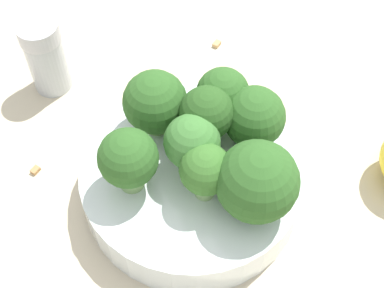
{
  "coord_description": "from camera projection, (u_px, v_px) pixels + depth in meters",
  "views": [
    {
      "loc": [
        0.12,
        0.17,
        0.35
      ],
      "look_at": [
        0.0,
        0.0,
        0.06
      ],
      "focal_mm": 50.0,
      "sensor_mm": 36.0,
      "label": 1
    }
  ],
  "objects": [
    {
      "name": "broccoli_floret_5",
      "position": [
        153.0,
        104.0,
        0.38
      ],
      "size": [
        0.05,
        0.05,
        0.05
      ],
      "color": "#7A9E5B",
      "rests_on": "bowl"
    },
    {
      "name": "broccoli_floret_3",
      "position": [
        192.0,
        146.0,
        0.36
      ],
      "size": [
        0.04,
        0.04,
        0.05
      ],
      "color": "#84AD66",
      "rests_on": "bowl"
    },
    {
      "name": "broccoli_floret_1",
      "position": [
        128.0,
        160.0,
        0.35
      ],
      "size": [
        0.04,
        0.04,
        0.05
      ],
      "color": "#84AD66",
      "rests_on": "bowl"
    },
    {
      "name": "bowl",
      "position": [
        192.0,
        180.0,
        0.39
      ],
      "size": [
        0.16,
        0.16,
        0.03
      ],
      "primitive_type": "cylinder",
      "color": "silver",
      "rests_on": "ground_plane"
    },
    {
      "name": "pepper_shaker",
      "position": [
        46.0,
        56.0,
        0.44
      ],
      "size": [
        0.03,
        0.03,
        0.07
      ],
      "color": "#B2B7BC",
      "rests_on": "ground_plane"
    },
    {
      "name": "almond_crumb_4",
      "position": [
        217.0,
        42.0,
        0.5
      ],
      "size": [
        0.01,
        0.01,
        0.01
      ],
      "primitive_type": "cube",
      "rotation": [
        0.0,
        0.0,
        0.41
      ],
      "color": "tan",
      "rests_on": "ground_plane"
    },
    {
      "name": "broccoli_floret_7",
      "position": [
        207.0,
        114.0,
        0.37
      ],
      "size": [
        0.04,
        0.04,
        0.05
      ],
      "color": "#84AD66",
      "rests_on": "bowl"
    },
    {
      "name": "almond_crumb_2",
      "position": [
        35.0,
        169.0,
        0.42
      ],
      "size": [
        0.01,
        0.01,
        0.01
      ],
      "primitive_type": "cube",
      "rotation": [
        0.0,
        0.0,
        3.51
      ],
      "color": "#AD7F4C",
      "rests_on": "ground_plane"
    },
    {
      "name": "broccoli_floret_6",
      "position": [
        254.0,
        117.0,
        0.37
      ],
      "size": [
        0.04,
        0.04,
        0.05
      ],
      "color": "#84AD66",
      "rests_on": "bowl"
    },
    {
      "name": "broccoli_floret_4",
      "position": [
        257.0,
        182.0,
        0.34
      ],
      "size": [
        0.05,
        0.05,
        0.06
      ],
      "color": "#84AD66",
      "rests_on": "bowl"
    },
    {
      "name": "ground_plane",
      "position": [
        192.0,
        192.0,
        0.41
      ],
      "size": [
        3.0,
        3.0,
        0.0
      ],
      "primitive_type": "plane",
      "color": "beige"
    },
    {
      "name": "broccoli_floret_0",
      "position": [
        223.0,
        95.0,
        0.38
      ],
      "size": [
        0.04,
        0.04,
        0.05
      ],
      "color": "#8EB770",
      "rests_on": "bowl"
    },
    {
      "name": "broccoli_floret_2",
      "position": [
        205.0,
        171.0,
        0.35
      ],
      "size": [
        0.03,
        0.03,
        0.05
      ],
      "color": "#8EB770",
      "rests_on": "bowl"
    }
  ]
}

